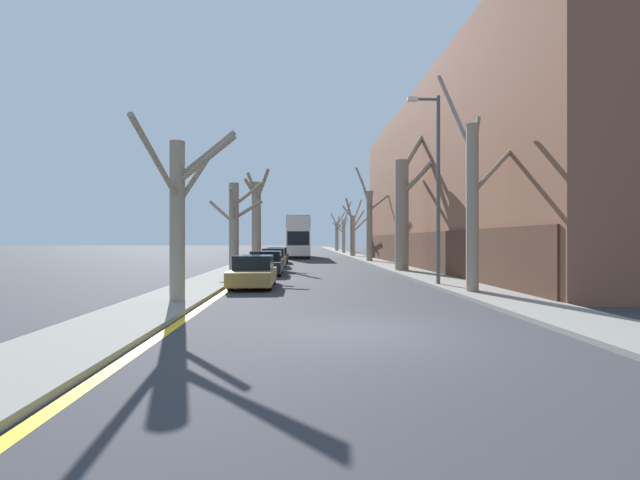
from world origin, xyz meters
The scene contains 20 objects.
ground_plane centered at (0.00, 0.00, 0.00)m, with size 300.00×300.00×0.00m, color #333338.
sidewalk_left centered at (-5.41, 50.00, 0.06)m, with size 2.30×120.00×0.12m, color gray.
sidewalk_right centered at (5.41, 50.00, 0.06)m, with size 2.30×120.00×0.12m, color gray.
building_facade_right centered at (11.55, 20.79, 6.11)m, with size 10.08×35.55×12.24m.
kerb_line_stripe centered at (-4.08, 50.00, 0.00)m, with size 0.24×120.00×0.01m, color yellow.
street_tree_left_0 centered at (-4.88, 4.00, 2.82)m, with size 2.31×3.51×5.29m.
street_tree_left_1 centered at (-5.01, 15.76, 2.92)m, with size 3.29×4.26×5.60m.
street_tree_left_2 centered at (-4.98, 27.68, 3.90)m, with size 2.38×2.84×7.81m.
street_tree_right_0 centered at (5.05, 6.16, 3.51)m, with size 3.09×1.76×8.45m.
street_tree_right_1 centered at (5.13, 17.07, 3.89)m, with size 2.35×4.51×8.94m.
street_tree_right_2 centered at (4.97, 29.09, 3.70)m, with size 2.80×3.20×8.70m.
street_tree_right_3 centered at (5.07, 41.38, 3.09)m, with size 3.47×2.85×6.88m.
street_tree_right_4 centered at (5.11, 53.41, 2.95)m, with size 2.59×3.35×7.52m.
street_tree_right_5 centered at (5.25, 65.78, 3.14)m, with size 3.10×3.08×6.96m.
double_decker_bus centered at (-1.44, 39.45, 2.55)m, with size 2.48×11.15×4.51m.
parked_car_0 centered at (-3.18, 8.87, 0.63)m, with size 1.73×3.95×1.32m.
parked_car_1 centered at (-3.18, 15.42, 0.64)m, with size 1.87×4.47×1.33m.
parked_car_2 centered at (-3.18, 22.09, 0.64)m, with size 1.73×4.17×1.35m.
parked_car_3 centered at (-3.18, 27.61, 0.64)m, with size 1.79×4.01×1.34m.
lamp_post centered at (4.51, 8.69, 4.49)m, with size 1.40×0.20×8.06m.
Camera 1 is at (-1.21, -9.09, 1.96)m, focal length 24.00 mm.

